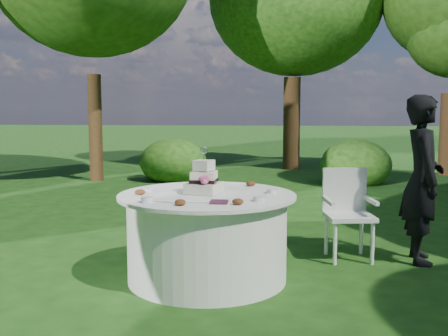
{
  "coord_description": "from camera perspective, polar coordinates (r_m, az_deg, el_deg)",
  "views": [
    {
      "loc": [
        0.57,
        -4.5,
        1.52
      ],
      "look_at": [
        0.15,
        0.0,
        1.0
      ],
      "focal_mm": 42.0,
      "sensor_mm": 36.0,
      "label": 1
    }
  ],
  "objects": [
    {
      "name": "guest",
      "position": [
        5.48,
        20.78,
        -1.16
      ],
      "size": [
        0.44,
        0.63,
        1.65
      ],
      "primitive_type": "imported",
      "rotation": [
        0.0,
        0.0,
        1.49
      ],
      "color": "black",
      "rests_on": "ground"
    },
    {
      "name": "petal_cups",
      "position": [
        4.43,
        -2.28,
        -2.87
      ],
      "size": [
        1.02,
        1.14,
        0.05
      ],
      "color": "#562D16",
      "rests_on": "table"
    },
    {
      "name": "cake",
      "position": [
        4.6,
        -2.19,
        -1.39
      ],
      "size": [
        0.34,
        0.34,
        0.41
      ],
      "color": "silver",
      "rests_on": "table"
    },
    {
      "name": "napkins",
      "position": [
        4.15,
        -0.54,
        -3.71
      ],
      "size": [
        0.14,
        0.14,
        0.02
      ],
      "primitive_type": "cube",
      "color": "#471E35",
      "rests_on": "table"
    },
    {
      "name": "chair",
      "position": [
        5.47,
        13.25,
        -4.14
      ],
      "size": [
        0.52,
        0.51,
        0.91
      ],
      "color": "silver",
      "rests_on": "ground"
    },
    {
      "name": "votives",
      "position": [
        4.43,
        -1.94,
        -2.92
      ],
      "size": [
        1.21,
        0.62,
        0.04
      ],
      "color": "silver",
      "rests_on": "table"
    },
    {
      "name": "table",
      "position": [
        4.68,
        -1.85,
        -7.45
      ],
      "size": [
        1.56,
        1.56,
        0.77
      ],
      "color": "silver",
      "rests_on": "ground"
    },
    {
      "name": "feather_plume",
      "position": [
        4.21,
        -4.64,
        -3.64
      ],
      "size": [
        0.48,
        0.07,
        0.01
      ],
      "primitive_type": "ellipsoid",
      "color": "white",
      "rests_on": "table"
    },
    {
      "name": "ground",
      "position": [
        4.78,
        -1.83,
        -11.96
      ],
      "size": [
        80.0,
        80.0,
        0.0
      ],
      "primitive_type": "plane",
      "color": "#15390F",
      "rests_on": "ground"
    }
  ]
}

